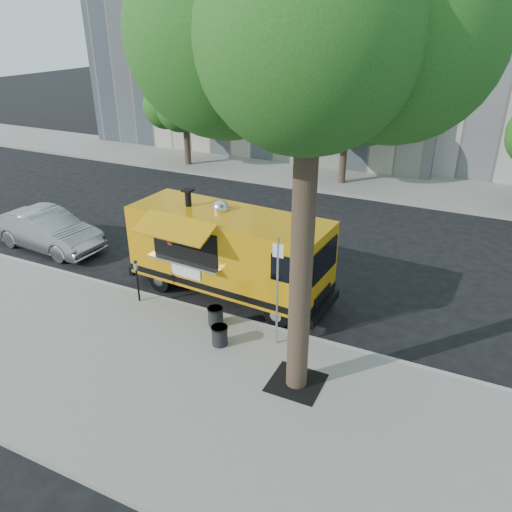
{
  "coord_description": "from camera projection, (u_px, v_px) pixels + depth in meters",
  "views": [
    {
      "loc": [
        5.71,
        -11.45,
        7.83
      ],
      "look_at": [
        0.22,
        0.0,
        1.71
      ],
      "focal_mm": 35.0,
      "sensor_mm": 36.0,
      "label": 1
    }
  ],
  "objects": [
    {
      "name": "ground",
      "position": [
        249.0,
        306.0,
        14.93
      ],
      "size": [
        120.0,
        120.0,
        0.0
      ],
      "primitive_type": "plane",
      "color": "black",
      "rests_on": "ground"
    },
    {
      "name": "far_sidewalk",
      "position": [
        364.0,
        182.0,
        25.86
      ],
      "size": [
        60.0,
        5.0,
        0.15
      ],
      "primitive_type": "cube",
      "color": "gray",
      "rests_on": "ground"
    },
    {
      "name": "street_tree",
      "position": [
        313.0,
        4.0,
        8.16
      ],
      "size": [
        4.68,
        4.68,
        10.27
      ],
      "color": "#33261C",
      "rests_on": "sidewalk"
    },
    {
      "name": "far_tree_a",
      "position": [
        184.0,
        99.0,
        27.18
      ],
      "size": [
        3.42,
        3.42,
        5.36
      ],
      "color": "#33261C",
      "rests_on": "far_sidewalk"
    },
    {
      "name": "far_tree_b",
      "position": [
        347.0,
        108.0,
        23.97
      ],
      "size": [
        3.6,
        3.6,
        5.5
      ],
      "color": "#33261C",
      "rests_on": "far_sidewalk"
    },
    {
      "name": "sign_post",
      "position": [
        277.0,
        286.0,
        12.26
      ],
      "size": [
        0.28,
        0.06,
        3.0
      ],
      "color": "silver",
      "rests_on": "sidewalk"
    },
    {
      "name": "sedan",
      "position": [
        48.0,
        230.0,
        18.33
      ],
      "size": [
        4.52,
        1.83,
        1.46
      ],
      "primitive_type": "imported",
      "rotation": [
        0.0,
        0.0,
        1.51
      ],
      "color": "#A0A1A7",
      "rests_on": "ground"
    },
    {
      "name": "trash_bin_left",
      "position": [
        215.0,
        316.0,
        13.64
      ],
      "size": [
        0.44,
        0.44,
        0.53
      ],
      "color": "black",
      "rests_on": "sidewalk"
    },
    {
      "name": "parking_meter",
      "position": [
        137.0,
        276.0,
        14.57
      ],
      "size": [
        0.11,
        0.11,
        1.33
      ],
      "color": "black",
      "rests_on": "sidewalk"
    },
    {
      "name": "tree_well",
      "position": [
        296.0,
        383.0,
        11.57
      ],
      "size": [
        1.2,
        1.2,
        0.02
      ],
      "primitive_type": "cube",
      "color": "black",
      "rests_on": "sidewalk"
    },
    {
      "name": "trash_bin_right",
      "position": [
        220.0,
        335.0,
        12.82
      ],
      "size": [
        0.44,
        0.44,
        0.53
      ],
      "color": "black",
      "rests_on": "sidewalk"
    },
    {
      "name": "sidewalk",
      "position": [
        174.0,
        384.0,
        11.64
      ],
      "size": [
        60.0,
        6.0,
        0.15
      ],
      "primitive_type": "cube",
      "color": "gray",
      "rests_on": "ground"
    },
    {
      "name": "curb",
      "position": [
        235.0,
        319.0,
        14.14
      ],
      "size": [
        60.0,
        0.14,
        0.16
      ],
      "primitive_type": "cube",
      "color": "#999993",
      "rests_on": "ground"
    },
    {
      "name": "food_truck",
      "position": [
        228.0,
        251.0,
        14.93
      ],
      "size": [
        6.54,
        3.16,
        3.16
      ],
      "rotation": [
        0.0,
        0.0,
        -0.06
      ],
      "color": "orange",
      "rests_on": "ground"
    }
  ]
}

